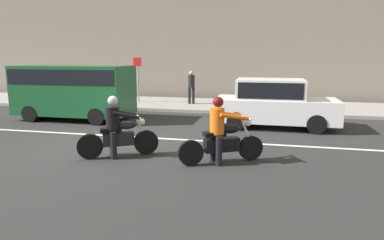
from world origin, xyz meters
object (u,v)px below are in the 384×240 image
(motorcycle_with_rider_black_leather, at_px, (118,132))
(pedestrian_bystander, at_px, (191,85))
(motorcycle_with_rider_orange_stripe, at_px, (221,136))
(street_sign_post, at_px, (138,75))
(parked_van_forest_green, at_px, (74,89))
(parked_sedan_white, at_px, (273,103))

(motorcycle_with_rider_black_leather, distance_m, pedestrian_bystander, 8.95)
(motorcycle_with_rider_black_leather, height_order, motorcycle_with_rider_orange_stripe, motorcycle_with_rider_orange_stripe)
(motorcycle_with_rider_orange_stripe, distance_m, street_sign_post, 10.57)
(motorcycle_with_rider_orange_stripe, bearing_deg, parked_van_forest_green, 146.51)
(parked_van_forest_green, relative_size, street_sign_post, 1.94)
(parked_van_forest_green, height_order, parked_sedan_white, parked_van_forest_green)
(parked_van_forest_green, distance_m, street_sign_post, 4.69)
(motorcycle_with_rider_black_leather, relative_size, parked_van_forest_green, 0.40)
(motorcycle_with_rider_orange_stripe, bearing_deg, parked_sedan_white, 74.74)
(parked_sedan_white, bearing_deg, street_sign_post, 147.47)
(pedestrian_bystander, bearing_deg, parked_sedan_white, -47.40)
(motorcycle_with_rider_black_leather, distance_m, street_sign_post, 9.50)
(street_sign_post, bearing_deg, motorcycle_with_rider_orange_stripe, -57.68)
(street_sign_post, bearing_deg, parked_sedan_white, -32.53)
(motorcycle_with_rider_black_leather, xyz_separation_m, pedestrian_bystander, (-0.15, 8.94, 0.46))
(motorcycle_with_rider_orange_stripe, relative_size, parked_van_forest_green, 0.42)
(parked_sedan_white, xyz_separation_m, pedestrian_bystander, (-4.00, 4.35, 0.22))
(motorcycle_with_rider_black_leather, bearing_deg, parked_van_forest_green, 131.69)
(motorcycle_with_rider_orange_stripe, xyz_separation_m, parked_van_forest_green, (-6.51, 4.31, 0.60))
(parked_sedan_white, bearing_deg, motorcycle_with_rider_black_leather, -130.01)
(parked_sedan_white, relative_size, pedestrian_bystander, 2.57)
(motorcycle_with_rider_black_leather, distance_m, parked_van_forest_green, 5.89)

